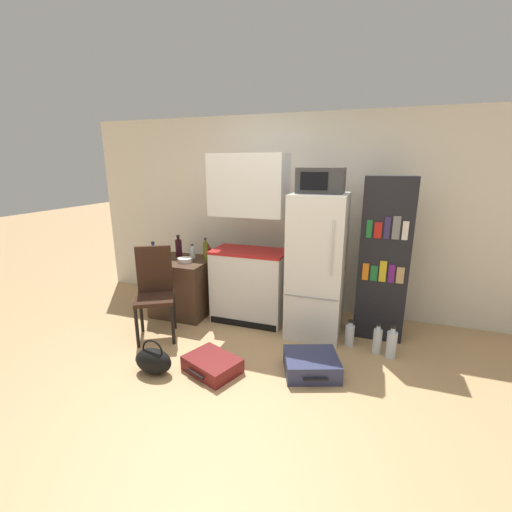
% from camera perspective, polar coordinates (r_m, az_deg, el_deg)
% --- Properties ---
extents(ground_plane, '(24.00, 24.00, 0.00)m').
position_cam_1_polar(ground_plane, '(3.11, -1.36, -21.85)').
color(ground_plane, tan).
extents(wall_back, '(6.40, 0.10, 2.46)m').
position_cam_1_polar(wall_back, '(4.42, 10.15, 6.58)').
color(wall_back, silver).
rests_on(wall_back, ground_plane).
extents(side_table, '(0.69, 0.65, 0.70)m').
position_cam_1_polar(side_table, '(4.50, -11.96, -4.95)').
color(side_table, '#422D1E').
rests_on(side_table, ground_plane).
extents(kitchen_hutch, '(0.88, 0.49, 1.98)m').
position_cam_1_polar(kitchen_hutch, '(4.04, -1.14, 1.46)').
color(kitchen_hutch, silver).
rests_on(kitchen_hutch, ground_plane).
extents(refrigerator, '(0.58, 0.65, 1.58)m').
position_cam_1_polar(refrigerator, '(3.81, 10.11, -1.63)').
color(refrigerator, silver).
rests_on(refrigerator, ground_plane).
extents(microwave, '(0.47, 0.35, 0.26)m').
position_cam_1_polar(microwave, '(3.65, 10.77, 12.27)').
color(microwave, '#333333').
rests_on(microwave, refrigerator).
extents(bookshelf, '(0.51, 0.31, 1.75)m').
position_cam_1_polar(bookshelf, '(3.90, 20.46, -0.58)').
color(bookshelf, black).
rests_on(bookshelf, ground_plane).
extents(bottle_amber_beer, '(0.07, 0.07, 0.17)m').
position_cam_1_polar(bottle_amber_beer, '(4.42, -16.11, 0.20)').
color(bottle_amber_beer, brown).
rests_on(bottle_amber_beer, side_table).
extents(bottle_wine_dark, '(0.08, 0.08, 0.28)m').
position_cam_1_polar(bottle_wine_dark, '(4.55, -12.77, 1.40)').
color(bottle_wine_dark, black).
rests_on(bottle_wine_dark, side_table).
extents(bottle_clear_short, '(0.07, 0.07, 0.18)m').
position_cam_1_polar(bottle_clear_short, '(4.44, -10.55, 0.62)').
color(bottle_clear_short, silver).
rests_on(bottle_clear_short, side_table).
extents(bottle_ketchup_red, '(0.08, 0.08, 0.16)m').
position_cam_1_polar(bottle_ketchup_red, '(4.49, -8.03, 0.78)').
color(bottle_ketchup_red, '#AD1914').
rests_on(bottle_ketchup_red, side_table).
extents(bottle_olive_oil, '(0.06, 0.06, 0.29)m').
position_cam_1_polar(bottle_olive_oil, '(4.29, -8.38, 0.86)').
color(bottle_olive_oil, '#566619').
rests_on(bottle_olive_oil, side_table).
extents(bottle_blue_soda, '(0.08, 0.08, 0.26)m').
position_cam_1_polar(bottle_blue_soda, '(4.33, -16.70, 0.36)').
color(bottle_blue_soda, '#1E47A3').
rests_on(bottle_blue_soda, side_table).
extents(bowl, '(0.18, 0.18, 0.05)m').
position_cam_1_polar(bowl, '(4.28, -11.76, -0.65)').
color(bowl, silver).
rests_on(bowl, side_table).
extents(chair, '(0.55, 0.55, 1.00)m').
position_cam_1_polar(chair, '(3.93, -16.52, -4.68)').
color(chair, black).
rests_on(chair, ground_plane).
extents(suitcase_large_flat, '(0.59, 0.52, 0.14)m').
position_cam_1_polar(suitcase_large_flat, '(3.35, -7.33, -17.48)').
color(suitcase_large_flat, maroon).
rests_on(suitcase_large_flat, ground_plane).
extents(suitcase_small_flat, '(0.60, 0.56, 0.17)m').
position_cam_1_polar(suitcase_small_flat, '(3.34, 9.19, -17.39)').
color(suitcase_small_flat, navy).
rests_on(suitcase_small_flat, ground_plane).
extents(handbag, '(0.36, 0.20, 0.33)m').
position_cam_1_polar(handbag, '(3.41, -16.73, -16.36)').
color(handbag, black).
rests_on(handbag, ground_plane).
extents(water_bottle_front, '(0.10, 0.10, 0.35)m').
position_cam_1_polar(water_bottle_front, '(3.74, 21.65, -13.48)').
color(water_bottle_front, silver).
rests_on(water_bottle_front, ground_plane).
extents(water_bottle_middle, '(0.09, 0.09, 0.33)m').
position_cam_1_polar(water_bottle_middle, '(3.77, 19.56, -13.12)').
color(water_bottle_middle, silver).
rests_on(water_bottle_middle, ground_plane).
extents(water_bottle_back, '(0.09, 0.09, 0.29)m').
position_cam_1_polar(water_bottle_back, '(3.84, 15.34, -12.53)').
color(water_bottle_back, silver).
rests_on(water_bottle_back, ground_plane).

